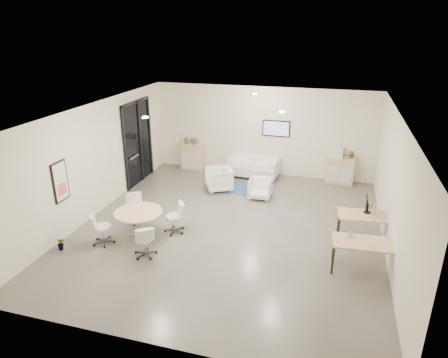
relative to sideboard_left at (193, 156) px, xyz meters
name	(u,v)px	position (x,y,z in m)	size (l,w,h in m)	color
room_shell	(230,173)	(2.61, -4.25, 1.11)	(9.60, 10.60, 4.80)	#524F4B
glass_door	(138,140)	(-1.34, -1.74, 1.01)	(0.09, 1.90, 2.85)	black
artwork	(60,182)	(-1.36, -5.85, 1.05)	(0.05, 0.54, 1.04)	black
wall_tv	(276,128)	(3.11, 0.22, 1.26)	(0.98, 0.06, 0.58)	black
ceiling_spots	(231,106)	(2.41, -3.41, 2.69)	(3.14, 4.14, 0.03)	#FFEAC6
sideboard_left	(193,156)	(0.00, 0.00, 0.00)	(0.88, 0.45, 0.99)	#D9B283
sideboard_right	(339,170)	(5.42, 0.00, -0.02)	(0.95, 0.46, 0.95)	#D9B283
books	(191,141)	(-0.04, 0.00, 0.60)	(0.50, 0.14, 0.22)	red
printer	(336,152)	(5.25, 0.00, 0.62)	(0.52, 0.45, 0.34)	white
loveseat	(254,167)	(2.42, -0.19, -0.13)	(1.82, 1.02, 0.66)	white
blue_rug	(250,189)	(2.56, -1.41, -0.48)	(1.61, 1.07, 0.01)	navy
armchair_left	(219,178)	(1.56, -1.75, -0.07)	(0.82, 0.76, 0.84)	white
armchair_right	(260,188)	(3.02, -2.02, -0.14)	(0.69, 0.65, 0.71)	white
desk_rear	(367,218)	(6.13, -3.97, 0.17)	(1.47, 0.82, 0.74)	#D9B283
desk_front	(365,245)	(6.04, -5.39, 0.17)	(1.47, 0.81, 0.74)	#D9B283
monitor	(367,204)	(6.09, -3.82, 0.49)	(0.20, 0.50, 0.44)	black
round_table	(139,215)	(0.50, -5.40, 0.17)	(1.23, 1.23, 0.75)	#D9B283
meeting_chairs	(139,223)	(0.50, -5.40, -0.08)	(2.32, 2.32, 0.82)	white
plant_cabinet	(352,155)	(5.77, 0.00, 0.57)	(0.25, 0.28, 0.22)	#3F7F3F
plant_floor	(62,247)	(-1.09, -6.50, -0.41)	(0.19, 0.34, 0.15)	#3F7F3F
cup	(350,234)	(5.69, -5.23, 0.31)	(0.13, 0.10, 0.13)	white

